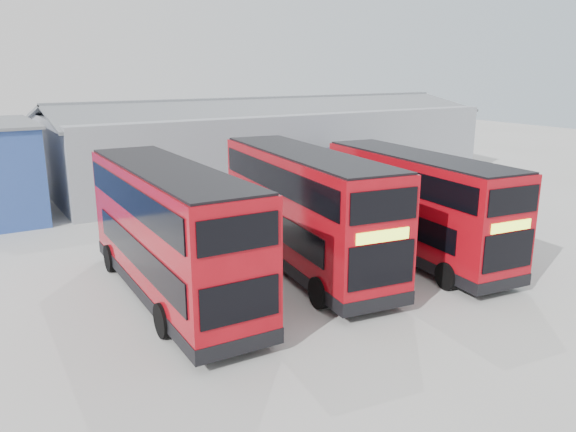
{
  "coord_description": "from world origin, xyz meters",
  "views": [
    {
      "loc": [
        -12.06,
        -15.65,
        7.85
      ],
      "look_at": [
        -0.7,
        2.96,
        2.1
      ],
      "focal_mm": 35.0,
      "sensor_mm": 36.0,
      "label": 1
    }
  ],
  "objects_px": {
    "double_decker_right": "(415,207)",
    "double_decker_centre": "(304,211)",
    "double_decker_left": "(170,234)",
    "single_decker_blue": "(390,187)",
    "maintenance_shed": "(268,143)"
  },
  "relations": [
    {
      "from": "double_decker_right",
      "to": "single_decker_blue",
      "type": "height_order",
      "value": "double_decker_right"
    },
    {
      "from": "double_decker_right",
      "to": "single_decker_blue",
      "type": "distance_m",
      "value": 7.3
    },
    {
      "from": "double_decker_centre",
      "to": "double_decker_right",
      "type": "height_order",
      "value": "double_decker_centre"
    },
    {
      "from": "double_decker_right",
      "to": "double_decker_centre",
      "type": "bearing_deg",
      "value": 171.17
    },
    {
      "from": "maintenance_shed",
      "to": "double_decker_centre",
      "type": "xyz_separation_m",
      "value": [
        -8.25,
        -17.55,
        -0.25
      ]
    },
    {
      "from": "double_decker_left",
      "to": "single_decker_blue",
      "type": "height_order",
      "value": "double_decker_left"
    },
    {
      "from": "double_decker_centre",
      "to": "maintenance_shed",
      "type": "bearing_deg",
      "value": 72.15
    },
    {
      "from": "single_decker_blue",
      "to": "double_decker_left",
      "type": "bearing_deg",
      "value": 17.85
    },
    {
      "from": "double_decker_right",
      "to": "single_decker_blue",
      "type": "relative_size",
      "value": 0.94
    },
    {
      "from": "double_decker_centre",
      "to": "single_decker_blue",
      "type": "height_order",
      "value": "double_decker_centre"
    },
    {
      "from": "maintenance_shed",
      "to": "double_decker_left",
      "type": "bearing_deg",
      "value": -128.01
    },
    {
      "from": "maintenance_shed",
      "to": "double_decker_left",
      "type": "xyz_separation_m",
      "value": [
        -13.89,
        -17.77,
        -0.28
      ]
    },
    {
      "from": "double_decker_centre",
      "to": "double_decker_right",
      "type": "distance_m",
      "value": 4.9
    },
    {
      "from": "single_decker_blue",
      "to": "double_decker_centre",
      "type": "bearing_deg",
      "value": 27.39
    },
    {
      "from": "double_decker_centre",
      "to": "double_decker_right",
      "type": "relative_size",
      "value": 1.07
    }
  ]
}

